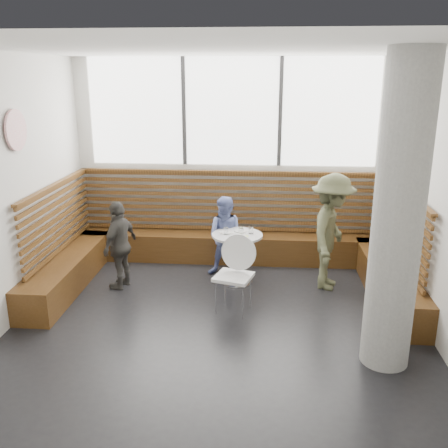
# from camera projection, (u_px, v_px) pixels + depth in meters

# --- Properties ---
(room) EXTENTS (5.00, 5.00, 3.20)m
(room) POSITION_uv_depth(u_px,v_px,m) (217.00, 199.00, 5.61)
(room) COLOR silver
(room) RESTS_ON ground
(booth) EXTENTS (5.00, 2.50, 1.44)m
(booth) POSITION_uv_depth(u_px,v_px,m) (228.00, 246.00, 7.65)
(booth) COLOR #452B11
(booth) RESTS_ON ground
(concrete_column) EXTENTS (0.50, 0.50, 3.20)m
(concrete_column) POSITION_uv_depth(u_px,v_px,m) (398.00, 217.00, 4.89)
(concrete_column) COLOR gray
(concrete_column) RESTS_ON ground
(wall_art) EXTENTS (0.03, 0.50, 0.50)m
(wall_art) POSITION_uv_depth(u_px,v_px,m) (16.00, 130.00, 5.98)
(wall_art) COLOR white
(wall_art) RESTS_ON room
(cafe_table) EXTENTS (0.73, 0.73, 0.75)m
(cafe_table) POSITION_uv_depth(u_px,v_px,m) (237.00, 248.00, 7.18)
(cafe_table) COLOR silver
(cafe_table) RESTS_ON ground
(cafe_chair) EXTENTS (0.47, 0.46, 0.97)m
(cafe_chair) POSITION_uv_depth(u_px,v_px,m) (234.00, 268.00, 6.37)
(cafe_chair) COLOR white
(cafe_chair) RESTS_ON ground
(adult_man) EXTENTS (0.90, 1.20, 1.65)m
(adult_man) POSITION_uv_depth(u_px,v_px,m) (331.00, 232.00, 6.96)
(adult_man) COLOR #515539
(adult_man) RESTS_ON ground
(child_back) EXTENTS (0.64, 0.52, 1.22)m
(child_back) POSITION_uv_depth(u_px,v_px,m) (227.00, 237.00, 7.44)
(child_back) COLOR #6E7DBF
(child_back) RESTS_ON ground
(child_left) EXTENTS (0.51, 0.80, 1.27)m
(child_left) POSITION_uv_depth(u_px,v_px,m) (120.00, 245.00, 7.03)
(child_left) COLOR #44423D
(child_left) RESTS_ON ground
(plate_near) EXTENTS (0.21, 0.21, 0.01)m
(plate_near) POSITION_uv_depth(u_px,v_px,m) (227.00, 232.00, 7.19)
(plate_near) COLOR white
(plate_near) RESTS_ON cafe_table
(plate_far) EXTENTS (0.19, 0.19, 0.01)m
(plate_far) POSITION_uv_depth(u_px,v_px,m) (241.00, 231.00, 7.25)
(plate_far) COLOR white
(plate_far) RESTS_ON cafe_table
(glass_left) EXTENTS (0.07, 0.07, 0.10)m
(glass_left) POSITION_uv_depth(u_px,v_px,m) (226.00, 231.00, 7.09)
(glass_left) COLOR white
(glass_left) RESTS_ON cafe_table
(glass_mid) EXTENTS (0.07, 0.07, 0.11)m
(glass_mid) POSITION_uv_depth(u_px,v_px,m) (241.00, 232.00, 7.04)
(glass_mid) COLOR white
(glass_mid) RESTS_ON cafe_table
(glass_right) EXTENTS (0.07, 0.07, 0.11)m
(glass_right) POSITION_uv_depth(u_px,v_px,m) (251.00, 230.00, 7.14)
(glass_right) COLOR white
(glass_right) RESTS_ON cafe_table
(menu_card) EXTENTS (0.22, 0.16, 0.00)m
(menu_card) POSITION_uv_depth(u_px,v_px,m) (241.00, 237.00, 6.99)
(menu_card) COLOR #A5C64C
(menu_card) RESTS_ON cafe_table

